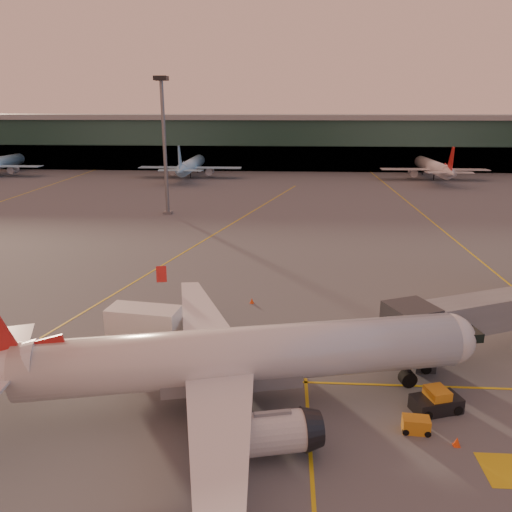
# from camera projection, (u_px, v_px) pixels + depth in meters

# --- Properties ---
(ground) EXTENTS (600.00, 600.00, 0.00)m
(ground) POSITION_uv_depth(u_px,v_px,m) (235.00, 419.00, 33.92)
(ground) COLOR #4C4F54
(ground) RESTS_ON ground
(taxi_markings) EXTENTS (100.12, 173.00, 0.01)m
(taxi_markings) POSITION_uv_depth(u_px,v_px,m) (217.00, 244.00, 76.85)
(taxi_markings) COLOR gold
(taxi_markings) RESTS_ON ground
(terminal) EXTENTS (400.00, 20.00, 17.60)m
(terminal) POSITION_uv_depth(u_px,v_px,m) (278.00, 142.00, 166.83)
(terminal) COLOR #19382D
(terminal) RESTS_ON ground
(mast_west_near) EXTENTS (2.40, 2.40, 25.60)m
(mast_west_near) POSITION_uv_depth(u_px,v_px,m) (164.00, 136.00, 93.84)
(mast_west_near) COLOR slate
(mast_west_near) RESTS_ON ground
(distant_aircraft_row) EXTENTS (290.00, 34.00, 13.00)m
(distant_aircraft_row) POSITION_uv_depth(u_px,v_px,m) (205.00, 177.00, 147.88)
(distant_aircraft_row) COLOR #91CBF2
(distant_aircraft_row) RESTS_ON ground
(main_airplane) EXTENTS (37.23, 33.86, 11.34)m
(main_airplane) POSITION_uv_depth(u_px,v_px,m) (228.00, 359.00, 34.42)
(main_airplane) COLOR silver
(main_airplane) RESTS_ON ground
(catering_truck) EXTENTS (6.14, 3.36, 4.54)m
(catering_truck) POSITION_uv_depth(u_px,v_px,m) (145.00, 330.00, 41.36)
(catering_truck) COLOR #C03F1B
(catering_truck) RESTS_ON ground
(gpu_cart) EXTENTS (1.84, 1.19, 1.03)m
(gpu_cart) POSITION_uv_depth(u_px,v_px,m) (416.00, 425.00, 32.44)
(gpu_cart) COLOR orange
(gpu_cart) RESTS_ON ground
(pushback_tug) EXTENTS (3.71, 2.70, 1.72)m
(pushback_tug) POSITION_uv_depth(u_px,v_px,m) (437.00, 402.00, 34.62)
(pushback_tug) COLOR black
(pushback_tug) RESTS_ON ground
(cone_wing_left) EXTENTS (0.46, 0.46, 0.58)m
(cone_wing_left) POSITION_uv_depth(u_px,v_px,m) (252.00, 301.00, 53.68)
(cone_wing_left) COLOR #F8450D
(cone_wing_left) RESTS_ON ground
(cone_fwd) EXTENTS (0.48, 0.48, 0.61)m
(cone_fwd) POSITION_uv_depth(u_px,v_px,m) (457.00, 442.00, 31.16)
(cone_fwd) COLOR #F8450D
(cone_fwd) RESTS_ON ground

